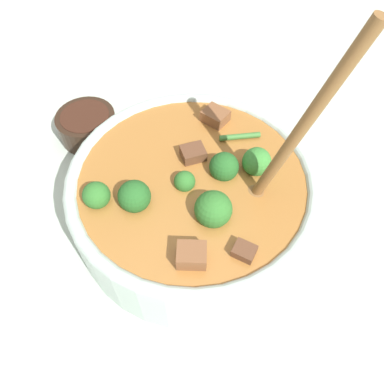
{
  "coord_description": "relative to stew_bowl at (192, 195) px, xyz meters",
  "views": [
    {
      "loc": [
        -0.19,
        0.19,
        0.43
      ],
      "look_at": [
        0.0,
        0.0,
        0.06
      ],
      "focal_mm": 35.0,
      "sensor_mm": 36.0,
      "label": 1
    }
  ],
  "objects": [
    {
      "name": "ground_plane",
      "position": [
        0.0,
        -0.0,
        -0.05
      ],
      "size": [
        4.0,
        4.0,
        0.0
      ],
      "primitive_type": "plane",
      "color": "#ADBCAD"
    },
    {
      "name": "stew_bowl",
      "position": [
        0.0,
        0.0,
        0.0
      ],
      "size": [
        0.3,
        0.3,
        0.3
      ],
      "color": "#B2C6BC",
      "rests_on": "ground_plane"
    },
    {
      "name": "condiment_bowl",
      "position": [
        0.22,
        0.0,
        -0.03
      ],
      "size": [
        0.09,
        0.09,
        0.04
      ],
      "color": "black",
      "rests_on": "ground_plane"
    }
  ]
}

